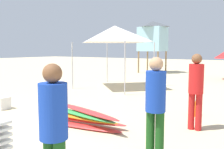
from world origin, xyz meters
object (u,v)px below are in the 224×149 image
at_px(lifeguard_near_left, 196,87).
at_px(lifeguard_tower, 153,36).
at_px(lifeguard_near_center, 54,126).
at_px(surfboard_pile, 81,118).
at_px(cooler_box, 2,103).
at_px(lifeguard_near_right, 155,102).
at_px(popup_canopy, 115,34).
at_px(traffic_cone_near, 196,107).

xyz_separation_m(lifeguard_near_left, lifeguard_tower, (-6.45, 11.94, 1.79)).
bearing_deg(lifeguard_near_center, lifeguard_near_left, 80.80).
xyz_separation_m(surfboard_pile, cooler_box, (-3.09, -0.06, -0.01)).
height_order(lifeguard_near_right, cooler_box, lifeguard_near_right).
bearing_deg(cooler_box, surfboard_pile, 1.07).
relative_size(popup_canopy, traffic_cone_near, 6.29).
xyz_separation_m(popup_canopy, traffic_cone_near, (4.52, -2.90, -2.25)).
relative_size(traffic_cone_near, cooler_box, 0.98).
bearing_deg(lifeguard_near_right, popup_canopy, 127.92).
height_order(popup_canopy, cooler_box, popup_canopy).
relative_size(surfboard_pile, cooler_box, 5.51).
bearing_deg(traffic_cone_near, lifeguard_tower, 119.86).
distance_m(lifeguard_near_left, cooler_box, 5.59).
bearing_deg(lifeguard_near_right, lifeguard_tower, 114.59).
height_order(lifeguard_near_center, lifeguard_tower, lifeguard_tower).
bearing_deg(surfboard_pile, lifeguard_near_left, 27.45).
relative_size(lifeguard_near_left, lifeguard_tower, 0.44).
xyz_separation_m(lifeguard_near_center, popup_canopy, (-4.23, 7.74, 1.54)).
relative_size(lifeguard_near_right, traffic_cone_near, 3.68).
height_order(lifeguard_near_right, lifeguard_tower, lifeguard_tower).
relative_size(surfboard_pile, popup_canopy, 0.89).
xyz_separation_m(surfboard_pile, popup_canopy, (-2.52, 5.31, 2.29)).
xyz_separation_m(lifeguard_near_left, traffic_cone_near, (-0.30, 1.22, -0.75)).
distance_m(popup_canopy, traffic_cone_near, 5.83).
bearing_deg(popup_canopy, traffic_cone_near, -32.71).
relative_size(lifeguard_near_right, cooler_box, 3.60).
height_order(popup_canopy, lifeguard_tower, lifeguard_tower).
height_order(lifeguard_near_left, traffic_cone_near, lifeguard_near_left).
xyz_separation_m(lifeguard_tower, traffic_cone_near, (6.15, -10.72, -2.54)).
relative_size(lifeguard_near_right, popup_canopy, 0.58).
xyz_separation_m(lifeguard_near_center, lifeguard_tower, (-5.87, 15.56, 1.83)).
distance_m(popup_canopy, lifeguard_tower, 7.99).
height_order(lifeguard_tower, traffic_cone_near, lifeguard_tower).
height_order(lifeguard_near_left, cooler_box, lifeguard_near_left).
bearing_deg(lifeguard_near_left, cooler_box, -166.94).
bearing_deg(lifeguard_near_center, lifeguard_near_right, 74.46).
distance_m(lifeguard_near_center, lifeguard_tower, 16.73).
bearing_deg(lifeguard_tower, lifeguard_near_left, -61.60).
xyz_separation_m(lifeguard_near_left, popup_canopy, (-4.82, 4.12, 1.51)).
distance_m(lifeguard_near_left, lifeguard_near_center, 3.67).
height_order(lifeguard_near_center, lifeguard_near_right, lifeguard_near_right).
bearing_deg(popup_canopy, lifeguard_near_right, -52.08).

